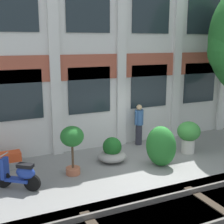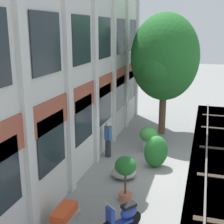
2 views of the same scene
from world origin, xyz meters
name	(u,v)px [view 2 (image 2 of 2)]	position (x,y,z in m)	size (l,w,h in m)	color
ground_plane	(151,168)	(0.00, 0.00, 0.00)	(80.00, 80.00, 0.00)	gray
apartment_facade	(89,70)	(0.00, 2.65, 3.95)	(15.66, 0.64, 7.93)	silver
broadleaf_tree	(165,59)	(4.54, 0.23, 4.01)	(3.69, 3.51, 6.35)	brown
potted_plant_wide_bowl	(124,169)	(-1.07, 0.87, 0.33)	(0.98, 0.98, 0.85)	gray
potted_plant_stone_basin	(148,136)	(1.81, 0.46, 0.71)	(0.84, 0.84, 1.17)	beige
potted_plant_square_trough	(64,216)	(-4.44, 1.78, 0.24)	(1.14, 0.63, 0.51)	gray
potted_plant_tall_urn	(125,169)	(-2.61, 0.42, 1.08)	(0.71, 0.71, 1.53)	#B76647
scooter_second_parked	(123,217)	(-4.26, 0.05, 0.44)	(1.14, 0.93, 0.98)	black
resident_by_doorway	(108,138)	(0.64, 2.05, 0.86)	(0.46, 0.34, 1.61)	#282833
topiary_hedge	(156,151)	(0.21, -0.14, 0.67)	(1.01, 0.70, 1.34)	#236B28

